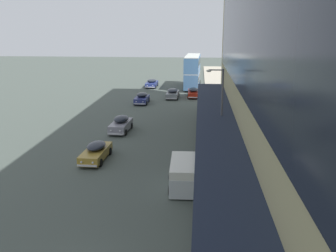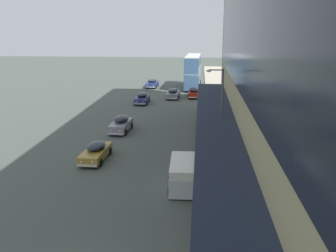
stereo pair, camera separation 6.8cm
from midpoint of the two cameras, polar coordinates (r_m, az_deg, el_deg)
transit_bus_kerbside_front at (r=67.88m, az=3.71°, el=8.43°), size 2.95×10.55×5.83m
sedan_trailing_near at (r=58.53m, az=0.68°, el=5.00°), size 1.91×4.80×1.53m
sedan_second_mid at (r=32.26m, az=-10.98°, el=-3.83°), size 1.93×4.83×1.48m
sedan_second_near at (r=69.15m, az=-2.52°, el=6.54°), size 2.04×4.80×1.45m
sedan_lead_near at (r=54.73m, az=-4.04°, el=4.26°), size 1.90×4.35×1.55m
sedan_lead_mid at (r=40.31m, az=-7.23°, el=0.30°), size 2.01×4.58×1.69m
sedan_oncoming_front at (r=59.47m, az=3.87°, el=5.14°), size 1.93×4.79×1.54m
vw_van at (r=26.42m, az=2.22°, el=-7.05°), size 1.99×4.59×1.96m
pedestrian_at_kerb at (r=21.62m, az=8.46°, el=-12.27°), size 0.55×0.41×1.86m
street_lamp at (r=32.17m, az=7.86°, el=3.09°), size 1.50×0.28×7.40m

